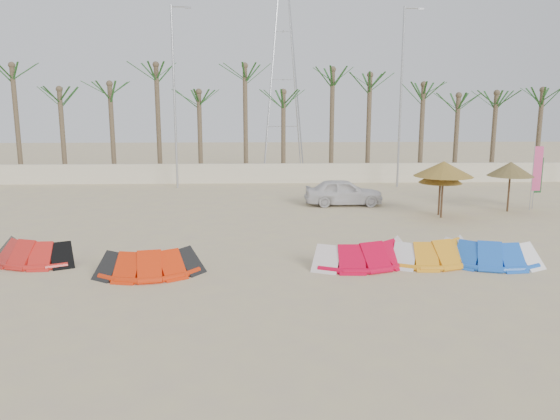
{
  "coord_description": "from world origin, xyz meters",
  "views": [
    {
      "loc": [
        -0.7,
        -14.3,
        5.32
      ],
      "look_at": [
        0.0,
        6.0,
        1.3
      ],
      "focal_mm": 35.0,
      "sensor_mm": 36.0,
      "label": 1
    }
  ],
  "objects_px": {
    "kite_red_right": "(364,250)",
    "parasol_left": "(441,176)",
    "kite_red_mid": "(152,260)",
    "car": "(344,192)",
    "kite_red_left": "(35,250)",
    "kite_blue": "(484,250)",
    "parasol_right": "(511,169)",
    "kite_orange": "(434,249)",
    "parasol_mid": "(444,169)"
  },
  "relations": [
    {
      "from": "kite_red_right",
      "to": "kite_orange",
      "type": "height_order",
      "value": "same"
    },
    {
      "from": "kite_red_left",
      "to": "parasol_right",
      "type": "distance_m",
      "value": 21.52
    },
    {
      "from": "kite_orange",
      "to": "parasol_left",
      "type": "height_order",
      "value": "parasol_left"
    },
    {
      "from": "kite_orange",
      "to": "car",
      "type": "bearing_deg",
      "value": 98.44
    },
    {
      "from": "kite_red_right",
      "to": "parasol_left",
      "type": "relative_size",
      "value": 1.78
    },
    {
      "from": "parasol_left",
      "to": "car",
      "type": "bearing_deg",
      "value": 147.0
    },
    {
      "from": "kite_blue",
      "to": "parasol_right",
      "type": "distance_m",
      "value": 9.99
    },
    {
      "from": "kite_orange",
      "to": "kite_blue",
      "type": "distance_m",
      "value": 1.65
    },
    {
      "from": "kite_red_left",
      "to": "parasol_left",
      "type": "bearing_deg",
      "value": 24.12
    },
    {
      "from": "kite_red_mid",
      "to": "parasol_left",
      "type": "xyz_separation_m",
      "value": [
        12.0,
        8.65,
        1.48
      ]
    },
    {
      "from": "kite_red_mid",
      "to": "parasol_right",
      "type": "height_order",
      "value": "parasol_right"
    },
    {
      "from": "kite_orange",
      "to": "kite_blue",
      "type": "bearing_deg",
      "value": -7.84
    },
    {
      "from": "kite_red_left",
      "to": "parasol_right",
      "type": "bearing_deg",
      "value": 21.9
    },
    {
      "from": "kite_orange",
      "to": "parasol_right",
      "type": "relative_size",
      "value": 1.47
    },
    {
      "from": "kite_orange",
      "to": "parasol_left",
      "type": "distance_m",
      "value": 8.25
    },
    {
      "from": "kite_orange",
      "to": "kite_blue",
      "type": "height_order",
      "value": "same"
    },
    {
      "from": "kite_red_mid",
      "to": "car",
      "type": "bearing_deg",
      "value": 55.54
    },
    {
      "from": "kite_red_left",
      "to": "car",
      "type": "height_order",
      "value": "car"
    },
    {
      "from": "kite_red_left",
      "to": "car",
      "type": "xyz_separation_m",
      "value": [
        12.01,
        9.98,
        0.27
      ]
    },
    {
      "from": "kite_red_left",
      "to": "kite_red_mid",
      "type": "relative_size",
      "value": 1.0
    },
    {
      "from": "kite_orange",
      "to": "kite_red_left",
      "type": "bearing_deg",
      "value": 178.22
    },
    {
      "from": "kite_red_mid",
      "to": "parasol_left",
      "type": "distance_m",
      "value": 14.86
    },
    {
      "from": "parasol_mid",
      "to": "parasol_right",
      "type": "distance_m",
      "value": 4.03
    },
    {
      "from": "parasol_mid",
      "to": "kite_red_right",
      "type": "bearing_deg",
      "value": -124.8
    },
    {
      "from": "car",
      "to": "kite_red_left",
      "type": "bearing_deg",
      "value": 128.91
    },
    {
      "from": "kite_red_right",
      "to": "parasol_mid",
      "type": "relative_size",
      "value": 1.47
    },
    {
      "from": "kite_red_mid",
      "to": "car",
      "type": "distance_m",
      "value": 13.79
    },
    {
      "from": "kite_red_right",
      "to": "parasol_mid",
      "type": "xyz_separation_m",
      "value": [
        4.97,
        7.15,
        1.88
      ]
    },
    {
      "from": "kite_red_mid",
      "to": "parasol_mid",
      "type": "height_order",
      "value": "parasol_mid"
    },
    {
      "from": "parasol_left",
      "to": "kite_red_mid",
      "type": "bearing_deg",
      "value": -144.21
    },
    {
      "from": "parasol_left",
      "to": "parasol_mid",
      "type": "bearing_deg",
      "value": -98.02
    },
    {
      "from": "parasol_left",
      "to": "parasol_right",
      "type": "bearing_deg",
      "value": 11.4
    },
    {
      "from": "parasol_mid",
      "to": "parasol_right",
      "type": "xyz_separation_m",
      "value": [
        3.78,
        1.37,
        -0.19
      ]
    },
    {
      "from": "kite_red_mid",
      "to": "kite_blue",
      "type": "distance_m",
      "value": 11.01
    },
    {
      "from": "kite_red_right",
      "to": "parasol_left",
      "type": "xyz_separation_m",
      "value": [
        5.06,
        7.77,
        1.48
      ]
    },
    {
      "from": "parasol_left",
      "to": "kite_blue",
      "type": "bearing_deg",
      "value": -97.32
    },
    {
      "from": "kite_blue",
      "to": "car",
      "type": "relative_size",
      "value": 0.89
    },
    {
      "from": "kite_orange",
      "to": "car",
      "type": "height_order",
      "value": "car"
    },
    {
      "from": "kite_red_left",
      "to": "parasol_mid",
      "type": "distance_m",
      "value": 17.53
    },
    {
      "from": "parasol_mid",
      "to": "parasol_right",
      "type": "relative_size",
      "value": 1.11
    },
    {
      "from": "kite_red_left",
      "to": "kite_red_mid",
      "type": "height_order",
      "value": "same"
    },
    {
      "from": "kite_blue",
      "to": "kite_red_right",
      "type": "bearing_deg",
      "value": 178.19
    },
    {
      "from": "kite_red_mid",
      "to": "parasol_mid",
      "type": "xyz_separation_m",
      "value": [
        11.91,
        8.03,
        1.88
      ]
    },
    {
      "from": "kite_red_left",
      "to": "parasol_right",
      "type": "relative_size",
      "value": 1.39
    },
    {
      "from": "kite_blue",
      "to": "car",
      "type": "height_order",
      "value": "car"
    },
    {
      "from": "kite_red_right",
      "to": "kite_blue",
      "type": "height_order",
      "value": "same"
    },
    {
      "from": "kite_orange",
      "to": "parasol_right",
      "type": "bearing_deg",
      "value": 53.0
    },
    {
      "from": "kite_red_mid",
      "to": "kite_red_right",
      "type": "xyz_separation_m",
      "value": [
        6.94,
        0.88,
        0.0
      ]
    },
    {
      "from": "kite_blue",
      "to": "parasol_mid",
      "type": "bearing_deg",
      "value": 82.74
    },
    {
      "from": "kite_red_left",
      "to": "kite_red_mid",
      "type": "distance_m",
      "value": 4.44
    }
  ]
}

